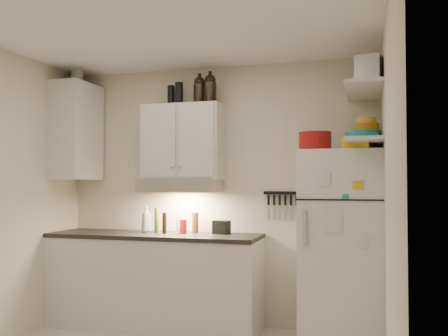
# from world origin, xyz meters

# --- Properties ---
(ceiling) EXTENTS (3.20, 3.00, 0.02)m
(ceiling) POSITION_xyz_m (0.00, 0.00, 2.61)
(ceiling) COLOR white
(ceiling) RESTS_ON ground
(back_wall) EXTENTS (3.20, 0.02, 2.60)m
(back_wall) POSITION_xyz_m (0.00, 1.51, 1.30)
(back_wall) COLOR beige
(back_wall) RESTS_ON ground
(right_wall) EXTENTS (0.02, 3.00, 2.60)m
(right_wall) POSITION_xyz_m (1.61, 0.00, 1.30)
(right_wall) COLOR beige
(right_wall) RESTS_ON ground
(base_cabinet) EXTENTS (2.10, 0.60, 0.88)m
(base_cabinet) POSITION_xyz_m (-0.55, 1.20, 0.44)
(base_cabinet) COLOR silver
(base_cabinet) RESTS_ON floor
(countertop) EXTENTS (2.10, 0.62, 0.04)m
(countertop) POSITION_xyz_m (-0.55, 1.20, 0.90)
(countertop) COLOR black
(countertop) RESTS_ON base_cabinet
(upper_cabinet) EXTENTS (0.80, 0.33, 0.75)m
(upper_cabinet) POSITION_xyz_m (-0.30, 1.33, 1.83)
(upper_cabinet) COLOR silver
(upper_cabinet) RESTS_ON back_wall
(side_cabinet) EXTENTS (0.33, 0.55, 1.00)m
(side_cabinet) POSITION_xyz_m (-1.44, 1.20, 1.95)
(side_cabinet) COLOR silver
(side_cabinet) RESTS_ON left_wall
(range_hood) EXTENTS (0.76, 0.46, 0.12)m
(range_hood) POSITION_xyz_m (-0.30, 1.27, 1.39)
(range_hood) COLOR silver
(range_hood) RESTS_ON back_wall
(fridge) EXTENTS (0.70, 0.68, 1.70)m
(fridge) POSITION_xyz_m (1.25, 1.16, 0.85)
(fridge) COLOR white
(fridge) RESTS_ON floor
(shelf_hi) EXTENTS (0.30, 0.95, 0.03)m
(shelf_hi) POSITION_xyz_m (1.45, 1.02, 2.20)
(shelf_hi) COLOR silver
(shelf_hi) RESTS_ON right_wall
(shelf_lo) EXTENTS (0.30, 0.95, 0.03)m
(shelf_lo) POSITION_xyz_m (1.45, 1.02, 1.76)
(shelf_lo) COLOR silver
(shelf_lo) RESTS_ON right_wall
(knife_strip) EXTENTS (0.42, 0.02, 0.03)m
(knife_strip) POSITION_xyz_m (0.70, 1.49, 1.32)
(knife_strip) COLOR black
(knife_strip) RESTS_ON back_wall
(dutch_oven) EXTENTS (0.38, 0.38, 0.17)m
(dutch_oven) POSITION_xyz_m (1.03, 1.11, 1.78)
(dutch_oven) COLOR maroon
(dutch_oven) RESTS_ON fridge
(book_stack) EXTENTS (0.25, 0.29, 0.09)m
(book_stack) POSITION_xyz_m (1.39, 0.98, 1.75)
(book_stack) COLOR gold
(book_stack) RESTS_ON fridge
(spice_jar) EXTENTS (0.07, 0.07, 0.11)m
(spice_jar) POSITION_xyz_m (1.32, 1.16, 1.75)
(spice_jar) COLOR silver
(spice_jar) RESTS_ON fridge
(stock_pot) EXTENTS (0.34, 0.34, 0.21)m
(stock_pot) POSITION_xyz_m (1.52, 1.31, 2.32)
(stock_pot) COLOR silver
(stock_pot) RESTS_ON shelf_hi
(tin_a) EXTENTS (0.23, 0.21, 0.20)m
(tin_a) POSITION_xyz_m (1.51, 0.98, 2.32)
(tin_a) COLOR #AAAAAD
(tin_a) RESTS_ON shelf_hi
(tin_b) EXTENTS (0.23, 0.23, 0.19)m
(tin_b) POSITION_xyz_m (1.49, 0.69, 2.31)
(tin_b) COLOR #AAAAAD
(tin_b) RESTS_ON shelf_hi
(bowl_teal) EXTENTS (0.27, 0.27, 0.11)m
(bowl_teal) POSITION_xyz_m (1.46, 1.29, 1.83)
(bowl_teal) COLOR teal
(bowl_teal) RESTS_ON shelf_lo
(bowl_orange) EXTENTS (0.22, 0.22, 0.06)m
(bowl_orange) POSITION_xyz_m (1.47, 1.28, 1.92)
(bowl_orange) COLOR #BC7B11
(bowl_orange) RESTS_ON bowl_teal
(bowl_yellow) EXTENTS (0.17, 0.17, 0.05)m
(bowl_yellow) POSITION_xyz_m (1.47, 1.28, 1.97)
(bowl_yellow) COLOR gold
(bowl_yellow) RESTS_ON bowl_orange
(plates) EXTENTS (0.27, 0.27, 0.07)m
(plates) POSITION_xyz_m (1.43, 0.99, 1.81)
(plates) COLOR teal
(plates) RESTS_ON shelf_lo
(growler_a) EXTENTS (0.15, 0.15, 0.28)m
(growler_a) POSITION_xyz_m (-0.12, 1.32, 2.34)
(growler_a) COLOR black
(growler_a) RESTS_ON upper_cabinet
(growler_b) EXTENTS (0.13, 0.13, 0.29)m
(growler_b) POSITION_xyz_m (-0.00, 1.29, 2.35)
(growler_b) COLOR black
(growler_b) RESTS_ON upper_cabinet
(thermos_a) EXTENTS (0.10, 0.10, 0.23)m
(thermos_a) POSITION_xyz_m (-0.35, 1.34, 2.32)
(thermos_a) COLOR black
(thermos_a) RESTS_ON upper_cabinet
(thermos_b) EXTENTS (0.08, 0.08, 0.22)m
(thermos_b) POSITION_xyz_m (-0.46, 1.40, 2.31)
(thermos_b) COLOR black
(thermos_b) RESTS_ON upper_cabinet
(side_jar) EXTENTS (0.17, 0.17, 0.18)m
(side_jar) POSITION_xyz_m (-1.48, 1.27, 2.54)
(side_jar) COLOR silver
(side_jar) RESTS_ON side_cabinet
(soap_bottle) EXTENTS (0.14, 0.14, 0.29)m
(soap_bottle) POSITION_xyz_m (-0.67, 1.27, 1.07)
(soap_bottle) COLOR silver
(soap_bottle) RESTS_ON countertop
(pepper_mill) EXTENTS (0.08, 0.08, 0.20)m
(pepper_mill) POSITION_xyz_m (-0.18, 1.36, 1.02)
(pepper_mill) COLOR #58351A
(pepper_mill) RESTS_ON countertop
(oil_bottle) EXTENTS (0.06, 0.06, 0.25)m
(oil_bottle) POSITION_xyz_m (-0.55, 1.26, 1.04)
(oil_bottle) COLOR #3F5A16
(oil_bottle) RESTS_ON countertop
(vinegar_bottle) EXTENTS (0.05, 0.05, 0.21)m
(vinegar_bottle) POSITION_xyz_m (-0.44, 1.20, 1.02)
(vinegar_bottle) COLOR black
(vinegar_bottle) RESTS_ON countertop
(clear_bottle) EXTENTS (0.06, 0.06, 0.16)m
(clear_bottle) POSITION_xyz_m (-0.34, 1.33, 1.00)
(clear_bottle) COLOR silver
(clear_bottle) RESTS_ON countertop
(red_jar) EXTENTS (0.08, 0.08, 0.14)m
(red_jar) POSITION_xyz_m (-0.27, 1.26, 0.99)
(red_jar) COLOR maroon
(red_jar) RESTS_ON countertop
(caddy) EXTENTS (0.17, 0.14, 0.13)m
(caddy) POSITION_xyz_m (0.10, 1.33, 0.99)
(caddy) COLOR black
(caddy) RESTS_ON countertop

